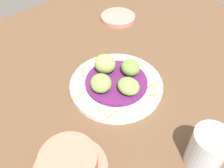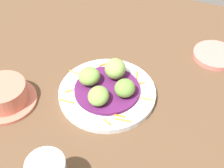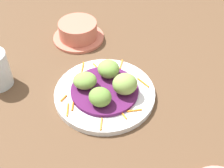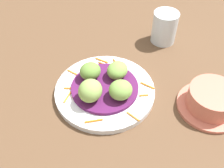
{
  "view_description": "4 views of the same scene",
  "coord_description": "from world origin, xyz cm",
  "px_view_note": "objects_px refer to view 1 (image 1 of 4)",
  "views": [
    {
      "loc": [
        -26.48,
        34.11,
        47.25
      ],
      "look_at": [
        3.98,
        6.32,
        4.8
      ],
      "focal_mm": 39.55,
      "sensor_mm": 36.0,
      "label": 1
    },
    {
      "loc": [
        -43.1,
        -14.12,
        57.01
      ],
      "look_at": [
        5.1,
        3.44,
        5.44
      ],
      "focal_mm": 50.2,
      "sensor_mm": 36.0,
      "label": 2
    },
    {
      "loc": [
        11.38,
        -43.32,
        53.19
      ],
      "look_at": [
        6.0,
        5.89,
        4.56
      ],
      "focal_mm": 48.57,
      "sensor_mm": 36.0,
      "label": 3
    },
    {
      "loc": [
        35.94,
        29.21,
        47.6
      ],
      "look_at": [
        3.79,
        5.99,
        5.4
      ],
      "focal_mm": 41.38,
      "sensor_mm": 36.0,
      "label": 4
    }
  ],
  "objects_px": {
    "guac_scoop_center": "(129,86)",
    "guac_scoop_back": "(105,64)",
    "main_plate": "(116,85)",
    "guac_scoop_right": "(131,67)",
    "water_glass": "(207,149)",
    "side_plate_small": "(118,18)",
    "guac_scoop_left": "(101,83)",
    "terracotta_bowl": "(69,164)"
  },
  "relations": [
    {
      "from": "guac_scoop_center",
      "to": "terracotta_bowl",
      "type": "relative_size",
      "value": 0.37
    },
    {
      "from": "guac_scoop_center",
      "to": "guac_scoop_back",
      "type": "height_order",
      "value": "guac_scoop_back"
    },
    {
      "from": "main_plate",
      "to": "guac_scoop_left",
      "type": "xyz_separation_m",
      "value": [
        0.0,
        0.05,
        0.04
      ]
    },
    {
      "from": "guac_scoop_center",
      "to": "guac_scoop_right",
      "type": "distance_m",
      "value": 0.07
    },
    {
      "from": "main_plate",
      "to": "guac_scoop_center",
      "type": "xyz_separation_m",
      "value": [
        -0.05,
        0.0,
        0.03
      ]
    },
    {
      "from": "main_plate",
      "to": "guac_scoop_right",
      "type": "bearing_deg",
      "value": -94.49
    },
    {
      "from": "terracotta_bowl",
      "to": "side_plate_small",
      "type": "bearing_deg",
      "value": -52.76
    },
    {
      "from": "side_plate_small",
      "to": "water_glass",
      "type": "height_order",
      "value": "water_glass"
    },
    {
      "from": "guac_scoop_right",
      "to": "terracotta_bowl",
      "type": "bearing_deg",
      "value": 110.73
    },
    {
      "from": "side_plate_small",
      "to": "main_plate",
      "type": "bearing_deg",
      "value": 135.86
    },
    {
      "from": "guac_scoop_left",
      "to": "water_glass",
      "type": "relative_size",
      "value": 0.58
    },
    {
      "from": "guac_scoop_right",
      "to": "terracotta_bowl",
      "type": "xyz_separation_m",
      "value": [
        -0.1,
        0.26,
        -0.02
      ]
    },
    {
      "from": "guac_scoop_center",
      "to": "water_glass",
      "type": "height_order",
      "value": "water_glass"
    },
    {
      "from": "guac_scoop_center",
      "to": "terracotta_bowl",
      "type": "bearing_deg",
      "value": 104.91
    },
    {
      "from": "guac_scoop_right",
      "to": "side_plate_small",
      "type": "distance_m",
      "value": 0.3
    },
    {
      "from": "guac_scoop_center",
      "to": "guac_scoop_back",
      "type": "xyz_separation_m",
      "value": [
        0.09,
        -0.01,
        0.01
      ]
    },
    {
      "from": "guac_scoop_left",
      "to": "guac_scoop_back",
      "type": "height_order",
      "value": "guac_scoop_back"
    },
    {
      "from": "side_plate_small",
      "to": "water_glass",
      "type": "distance_m",
      "value": 0.54
    },
    {
      "from": "main_plate",
      "to": "guac_scoop_right",
      "type": "distance_m",
      "value": 0.06
    },
    {
      "from": "guac_scoop_right",
      "to": "terracotta_bowl",
      "type": "height_order",
      "value": "guac_scoop_right"
    },
    {
      "from": "side_plate_small",
      "to": "terracotta_bowl",
      "type": "height_order",
      "value": "terracotta_bowl"
    },
    {
      "from": "water_glass",
      "to": "guac_scoop_right",
      "type": "bearing_deg",
      "value": -13.02
    },
    {
      "from": "guac_scoop_right",
      "to": "side_plate_small",
      "type": "relative_size",
      "value": 0.43
    },
    {
      "from": "guac_scoop_left",
      "to": "guac_scoop_center",
      "type": "distance_m",
      "value": 0.07
    },
    {
      "from": "guac_scoop_back",
      "to": "side_plate_small",
      "type": "relative_size",
      "value": 0.47
    },
    {
      "from": "guac_scoop_center",
      "to": "guac_scoop_back",
      "type": "bearing_deg",
      "value": -4.49
    },
    {
      "from": "guac_scoop_left",
      "to": "terracotta_bowl",
      "type": "relative_size",
      "value": 0.36
    },
    {
      "from": "main_plate",
      "to": "guac_scoop_right",
      "type": "height_order",
      "value": "guac_scoop_right"
    },
    {
      "from": "guac_scoop_back",
      "to": "terracotta_bowl",
      "type": "height_order",
      "value": "guac_scoop_back"
    },
    {
      "from": "side_plate_small",
      "to": "terracotta_bowl",
      "type": "distance_m",
      "value": 0.55
    },
    {
      "from": "main_plate",
      "to": "guac_scoop_back",
      "type": "distance_m",
      "value": 0.06
    },
    {
      "from": "main_plate",
      "to": "water_glass",
      "type": "bearing_deg",
      "value": 177.12
    },
    {
      "from": "water_glass",
      "to": "guac_scoop_left",
      "type": "bearing_deg",
      "value": 7.16
    },
    {
      "from": "guac_scoop_left",
      "to": "terracotta_bowl",
      "type": "xyz_separation_m",
      "value": [
        -0.11,
        0.17,
        -0.02
      ]
    },
    {
      "from": "guac_scoop_right",
      "to": "guac_scoop_center",
      "type": "bearing_deg",
      "value": 130.51
    },
    {
      "from": "guac_scoop_left",
      "to": "guac_scoop_right",
      "type": "xyz_separation_m",
      "value": [
        -0.01,
        -0.09,
        -0.0
      ]
    },
    {
      "from": "guac_scoop_center",
      "to": "water_glass",
      "type": "bearing_deg",
      "value": 177.46
    },
    {
      "from": "guac_scoop_left",
      "to": "terracotta_bowl",
      "type": "distance_m",
      "value": 0.2
    },
    {
      "from": "guac_scoop_right",
      "to": "terracotta_bowl",
      "type": "distance_m",
      "value": 0.28
    },
    {
      "from": "side_plate_small",
      "to": "guac_scoop_left",
      "type": "bearing_deg",
      "value": 130.1
    },
    {
      "from": "main_plate",
      "to": "guac_scoop_center",
      "type": "height_order",
      "value": "guac_scoop_center"
    },
    {
      "from": "guac_scoop_back",
      "to": "side_plate_small",
      "type": "distance_m",
      "value": 0.29
    }
  ]
}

